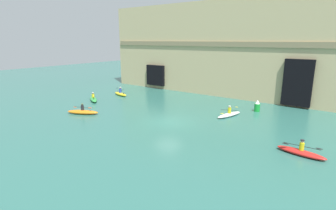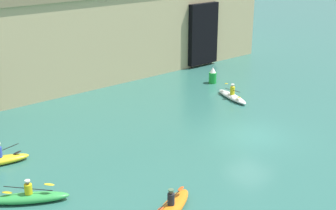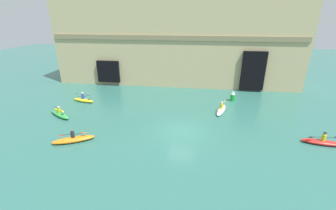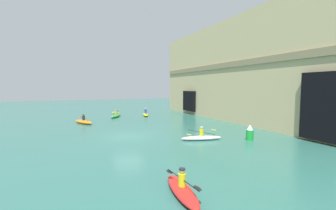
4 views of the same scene
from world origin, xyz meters
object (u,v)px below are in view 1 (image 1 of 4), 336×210
kayak_red (301,152)px  kayak_yellow (120,94)px  kayak_orange (83,112)px  marker_buoy (257,106)px  kayak_green (93,99)px  kayak_white (229,114)px

kayak_red → kayak_yellow: size_ratio=1.08×
kayak_orange → kayak_red: bearing=-19.9°
kayak_yellow → marker_buoy: marker_buoy is taller
kayak_red → kayak_green: kayak_red is taller
marker_buoy → kayak_green: bearing=-158.4°
kayak_red → marker_buoy: (-6.05, 9.38, 0.37)m
kayak_orange → kayak_red: 20.53m
kayak_yellow → kayak_white: 16.48m
kayak_red → marker_buoy: size_ratio=2.52×
kayak_red → kayak_white: (-7.68, 5.79, -0.01)m
kayak_orange → kayak_green: kayak_orange is taller
kayak_yellow → kayak_green: kayak_yellow is taller
kayak_yellow → marker_buoy: bearing=23.4°
kayak_yellow → kayak_green: 4.37m
kayak_red → kayak_green: size_ratio=0.98×
kayak_green → marker_buoy: (18.47, 7.31, 0.35)m
kayak_orange → marker_buoy: size_ratio=2.64×
kayak_yellow → kayak_white: kayak_yellow is taller
kayak_orange → kayak_red: kayak_orange is taller
kayak_red → kayak_orange: bearing=15.0°
kayak_red → kayak_green: bearing=3.1°
kayak_red → kayak_white: bearing=-29.1°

